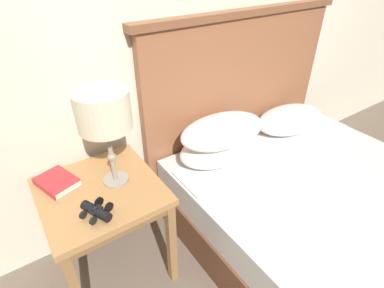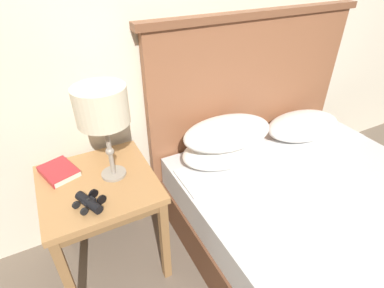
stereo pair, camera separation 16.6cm
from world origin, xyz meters
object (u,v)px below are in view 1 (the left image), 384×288
Objects in this scene: bed at (313,201)px; book_on_nightstand at (57,182)px; table_lamp at (104,113)px; binoculars_pair at (96,211)px; nightstand at (102,201)px.

book_on_nightstand is at bearing 154.59° from bed.
table_lamp is at bearing 155.35° from bed.
bed is at bearing -14.45° from binoculars_pair.
book_on_nightstand is at bearing 137.28° from nightstand.
nightstand is 0.25m from book_on_nightstand.
book_on_nightstand is at bearing 107.35° from binoculars_pair.
bed reaches higher than table_lamp.
binoculars_pair is (-0.16, -0.18, -0.37)m from table_lamp.
bed is 1.52m from book_on_nightstand.
nightstand is 0.49m from table_lamp.
binoculars_pair is (0.10, -0.32, 0.01)m from book_on_nightstand.
book_on_nightstand reaches higher than nightstand.
book_on_nightstand is (-1.34, 0.64, 0.36)m from bed.
table_lamp is (-1.08, 0.49, 0.74)m from bed.
bed is at bearing -25.41° from book_on_nightstand.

